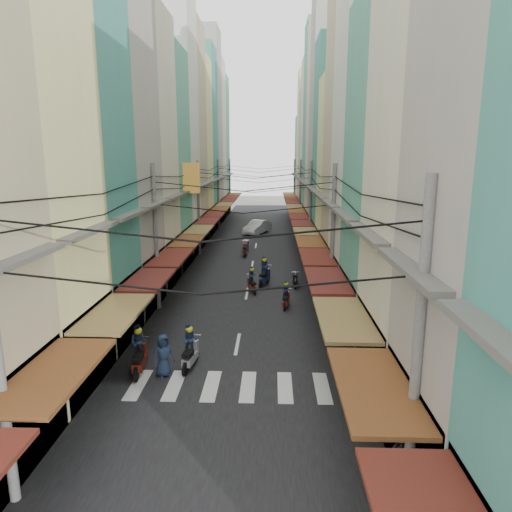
% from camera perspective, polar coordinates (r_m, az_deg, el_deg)
% --- Properties ---
extents(ground, '(160.00, 160.00, 0.00)m').
position_cam_1_polar(ground, '(23.44, -1.96, -9.04)').
color(ground, slate).
rests_on(ground, ground).
extents(road, '(10.00, 80.00, 0.02)m').
position_cam_1_polar(road, '(42.67, -0.11, 0.79)').
color(road, black).
rests_on(road, ground).
extents(sidewalk_left, '(3.00, 80.00, 0.06)m').
position_cam_1_polar(sidewalk_left, '(43.39, -8.72, 0.87)').
color(sidewalk_left, slate).
rests_on(sidewalk_left, ground).
extents(sidewalk_right, '(3.00, 80.00, 0.06)m').
position_cam_1_polar(sidewalk_right, '(42.92, 8.60, 0.75)').
color(sidewalk_right, slate).
rests_on(sidewalk_right, ground).
extents(crosswalk, '(7.55, 2.40, 0.01)m').
position_cam_1_polar(crosswalk, '(18.00, -3.33, -15.92)').
color(crosswalk, silver).
rests_on(crosswalk, ground).
extents(building_row_left, '(7.80, 67.67, 23.70)m').
position_cam_1_polar(building_row_left, '(39.52, -12.21, 13.85)').
color(building_row_left, silver).
rests_on(building_row_left, ground).
extents(building_row_right, '(7.80, 68.98, 22.59)m').
position_cam_1_polar(building_row_right, '(38.76, 11.79, 13.36)').
color(building_row_right, teal).
rests_on(building_row_right, ground).
extents(utility_poles, '(10.20, 66.13, 8.20)m').
position_cam_1_polar(utility_poles, '(36.88, -0.41, 9.29)').
color(utility_poles, gray).
rests_on(utility_poles, ground).
extents(white_car, '(5.73, 4.05, 1.88)m').
position_cam_1_polar(white_car, '(51.62, 0.16, 2.80)').
color(white_car, silver).
rests_on(white_car, ground).
extents(bicycle, '(1.76, 0.74, 1.19)m').
position_cam_1_polar(bicycle, '(22.16, 12.32, -10.64)').
color(bicycle, black).
rests_on(bicycle, ground).
extents(moving_scooters, '(7.30, 26.80, 2.01)m').
position_cam_1_polar(moving_scooters, '(27.28, -2.27, -4.69)').
color(moving_scooters, black).
rests_on(moving_scooters, ground).
extents(parked_scooters, '(12.84, 14.39, 1.02)m').
position_cam_1_polar(parked_scooters, '(19.87, 9.99, -11.77)').
color(parked_scooters, black).
rests_on(parked_scooters, ground).
extents(pedestrians, '(12.93, 24.93, 2.22)m').
position_cam_1_polar(pedestrians, '(25.16, -10.19, -5.23)').
color(pedestrians, black).
rests_on(pedestrians, ground).
extents(market_umbrella, '(2.03, 2.03, 2.14)m').
position_cam_1_polar(market_umbrella, '(18.36, 16.07, -9.43)').
color(market_umbrella, '#B2B2B7').
rests_on(market_umbrella, ground).
extents(traffic_sign, '(0.10, 0.67, 3.05)m').
position_cam_1_polar(traffic_sign, '(22.31, 10.27, -4.28)').
color(traffic_sign, gray).
rests_on(traffic_sign, ground).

